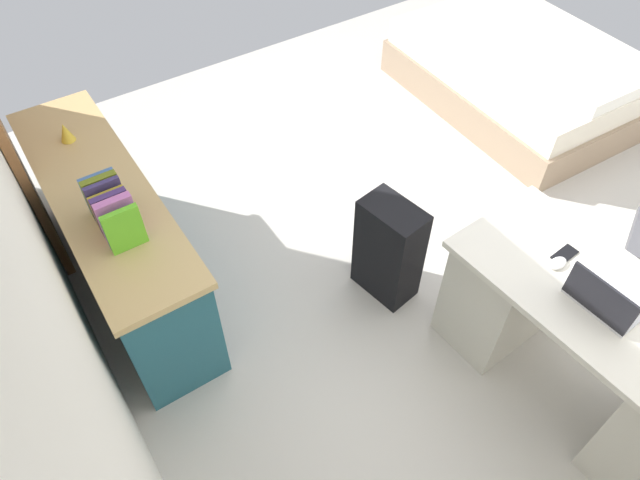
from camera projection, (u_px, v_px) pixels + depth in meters
name	position (u px, v px, depth m)	size (l,w,h in m)	color
ground_plane	(461.00, 238.00, 3.75)	(5.62, 5.62, 0.00)	beige
wall_back	(10.00, 233.00, 1.82)	(4.22, 0.10, 2.89)	white
desk	(585.00, 348.00, 2.76)	(1.47, 0.74, 0.73)	silver
credenza	(117.00, 238.00, 3.23)	(1.80, 0.48, 0.78)	#235B6B
bed	(523.00, 74.00, 4.62)	(1.95, 1.47, 0.58)	gray
suitcase_black	(389.00, 250.00, 3.25)	(0.36, 0.22, 0.66)	black
laptop	(603.00, 300.00, 2.46)	(0.32, 0.24, 0.21)	#B7B7BC
computer_mouse	(558.00, 263.00, 2.64)	(0.06, 0.10, 0.03)	white
cell_phone_by_mouse	(565.00, 255.00, 2.69)	(0.07, 0.14, 0.01)	black
book_row	(113.00, 210.00, 2.67)	(0.35, 0.17, 0.24)	#5EBC26
figurine_small	(66.00, 132.00, 3.15)	(0.08, 0.08, 0.11)	gold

